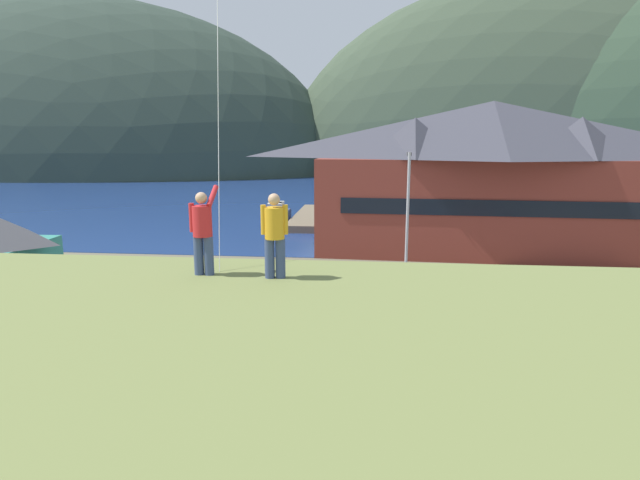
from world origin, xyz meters
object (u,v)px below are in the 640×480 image
(moored_boat_outer_mooring, at_px, (346,209))
(parking_light_pole, at_px, (408,212))
(moored_boat_inner_slip, at_px, (276,216))
(parked_car_mid_row_center, at_px, (450,297))
(person_companion, at_px, (275,233))
(parked_car_front_row_end, at_px, (469,342))
(parked_car_front_row_red, at_px, (605,337))
(parked_car_back_row_left, at_px, (203,292))
(parked_car_lone_by_shed, at_px, (326,284))
(wharf_dock, at_px, (311,217))
(parked_car_back_row_right, at_px, (607,302))
(harbor_lodge, at_px, (490,173))
(parked_car_corner_spot, at_px, (125,336))
(moored_boat_wharfside, at_px, (277,215))
(person_kite_flyer, at_px, (203,230))
(parked_car_front_row_silver, at_px, (126,282))

(moored_boat_outer_mooring, relative_size, parking_light_pole, 0.99)
(moored_boat_inner_slip, bearing_deg, parked_car_mid_row_center, -63.69)
(person_companion, bearing_deg, parked_car_front_row_end, 55.96)
(parked_car_front_row_red, xyz_separation_m, parked_car_back_row_left, (-17.16, 4.15, 0.00))
(person_companion, bearing_deg, parked_car_lone_by_shed, 91.08)
(moored_boat_inner_slip, height_order, parked_car_mid_row_center, moored_boat_inner_slip)
(moored_boat_inner_slip, distance_m, parked_car_mid_row_center, 30.35)
(parked_car_front_row_red, distance_m, person_companion, 15.46)
(wharf_dock, xyz_separation_m, parked_car_back_row_right, (17.30, -29.27, 0.71))
(parked_car_mid_row_center, bearing_deg, parked_car_front_row_red, -40.91)
(harbor_lodge, xyz_separation_m, parked_car_back_row_right, (2.14, -15.82, -4.88))
(parked_car_lone_by_shed, distance_m, parking_light_pole, 6.23)
(parked_car_front_row_end, relative_size, parked_car_corner_spot, 1.01)
(parked_car_corner_spot, bearing_deg, wharf_dock, 85.22)
(wharf_dock, xyz_separation_m, person_companion, (4.38, -43.23, 6.27))
(parked_car_back_row_left, height_order, parked_car_lone_by_shed, same)
(moored_boat_inner_slip, height_order, parked_car_front_row_end, moored_boat_inner_slip)
(wharf_dock, xyz_separation_m, moored_boat_outer_mooring, (3.56, 3.69, 0.37))
(parked_car_front_row_end, bearing_deg, parked_car_lone_by_shed, 129.88)
(moored_boat_wharfside, height_order, parked_car_back_row_right, moored_boat_wharfside)
(parked_car_lone_by_shed, xyz_separation_m, person_kite_flyer, (-1.24, -15.41, 5.57))
(parked_car_back_row_left, height_order, parked_car_front_row_end, same)
(parked_car_back_row_left, relative_size, parked_car_back_row_right, 1.03)
(moored_boat_outer_mooring, distance_m, parked_car_corner_spot, 39.77)
(moored_boat_inner_slip, relative_size, person_kite_flyer, 3.39)
(wharf_dock, bearing_deg, parked_car_front_row_silver, -102.83)
(parked_car_mid_row_center, bearing_deg, moored_boat_wharfside, 115.77)
(parked_car_lone_by_shed, distance_m, parked_car_front_row_silver, 10.57)
(parked_car_lone_by_shed, relative_size, parking_light_pole, 0.56)
(parked_car_front_row_red, bearing_deg, parked_car_front_row_silver, 165.91)
(parked_car_corner_spot, xyz_separation_m, parked_car_mid_row_center, (13.11, 6.21, 0.00))
(parked_car_lone_by_shed, distance_m, person_companion, 16.48)
(moored_boat_outer_mooring, distance_m, parked_car_lone_by_shed, 31.41)
(parked_car_back_row_right, bearing_deg, parked_car_mid_row_center, -179.53)
(parked_car_back_row_left, height_order, parking_light_pole, parking_light_pole)
(parked_car_front_row_end, distance_m, parked_car_lone_by_shed, 9.29)
(parked_car_corner_spot, relative_size, parked_car_lone_by_shed, 1.00)
(parked_car_front_row_end, distance_m, parked_car_back_row_right, 9.14)
(parked_car_front_row_red, bearing_deg, person_kite_flyer, -143.20)
(parked_car_mid_row_center, distance_m, parked_car_lone_by_shed, 6.26)
(moored_boat_wharfside, distance_m, parked_car_front_row_end, 35.97)
(parked_car_front_row_silver, height_order, person_kite_flyer, person_kite_flyer)
(parked_car_front_row_end, bearing_deg, moored_boat_outer_mooring, 99.57)
(parked_car_back_row_left, bearing_deg, moored_boat_outer_mooring, 80.77)
(harbor_lodge, distance_m, moored_boat_outer_mooring, 21.35)
(person_kite_flyer, bearing_deg, parking_light_pole, 73.36)
(parked_car_front_row_silver, xyz_separation_m, person_kite_flyer, (9.30, -14.78, 5.57))
(wharf_dock, relative_size, parked_car_front_row_silver, 3.62)
(moored_boat_outer_mooring, relative_size, parked_car_front_row_silver, 1.77)
(harbor_lodge, bearing_deg, moored_boat_outer_mooring, 124.12)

